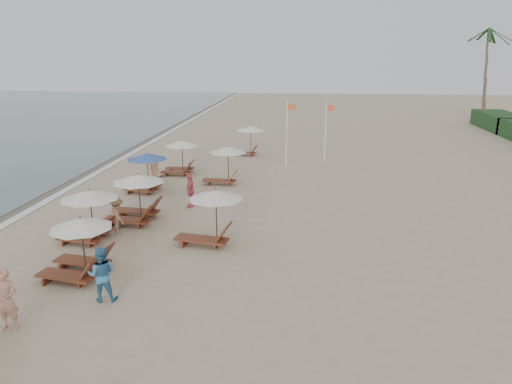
# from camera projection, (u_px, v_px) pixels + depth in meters

# --- Properties ---
(ground) EXTENTS (160.00, 160.00, 0.00)m
(ground) POSITION_uv_depth(u_px,v_px,m) (229.00, 297.00, 14.82)
(ground) COLOR tan
(ground) RESTS_ON ground
(wet_sand_band) EXTENTS (3.20, 140.00, 0.01)m
(wet_sand_band) POSITION_uv_depth(u_px,v_px,m) (36.00, 194.00, 25.65)
(wet_sand_band) COLOR #6B5E4C
(wet_sand_band) RESTS_ON ground
(foam_line) EXTENTS (0.50, 140.00, 0.02)m
(foam_line) POSITION_uv_depth(u_px,v_px,m) (58.00, 195.00, 25.51)
(foam_line) COLOR white
(foam_line) RESTS_ON ground
(lounger_station_1) EXTENTS (2.62, 2.20, 2.13)m
(lounger_station_1) POSITION_uv_depth(u_px,v_px,m) (76.00, 249.00, 15.96)
(lounger_station_1) COLOR brown
(lounger_station_1) RESTS_ON ground
(lounger_station_2) EXTENTS (2.57, 2.35, 2.15)m
(lounger_station_2) POSITION_uv_depth(u_px,v_px,m) (87.00, 213.00, 19.01)
(lounger_station_2) COLOR brown
(lounger_station_2) RESTS_ON ground
(lounger_station_3) EXTENTS (2.82, 2.37, 2.24)m
(lounger_station_3) POSITION_uv_depth(u_px,v_px,m) (134.00, 199.00, 21.17)
(lounger_station_3) COLOR brown
(lounger_station_3) RESTS_ON ground
(lounger_station_4) EXTENTS (2.50, 2.26, 2.20)m
(lounger_station_4) POSITION_uv_depth(u_px,v_px,m) (145.00, 171.00, 25.82)
(lounger_station_4) COLOR brown
(lounger_station_4) RESTS_ON ground
(lounger_station_5) EXTENTS (2.48, 2.22, 2.18)m
(lounger_station_5) POSITION_uv_depth(u_px,v_px,m) (179.00, 157.00, 29.65)
(lounger_station_5) COLOR brown
(lounger_station_5) RESTS_ON ground
(inland_station_0) EXTENTS (2.88, 2.24, 2.22)m
(inland_station_0) POSITION_uv_depth(u_px,v_px,m) (208.00, 214.00, 18.56)
(inland_station_0) COLOR brown
(inland_station_0) RESTS_ON ground
(inland_station_1) EXTENTS (2.68, 2.24, 2.22)m
(inland_station_1) POSITION_uv_depth(u_px,v_px,m) (224.00, 161.00, 27.27)
(inland_station_1) COLOR brown
(inland_station_1) RESTS_ON ground
(inland_station_2) EXTENTS (2.53, 2.24, 2.22)m
(inland_station_2) POSITION_uv_depth(u_px,v_px,m) (249.00, 136.00, 35.08)
(inland_station_2) COLOR brown
(inland_station_2) RESTS_ON ground
(beachgoer_near) EXTENTS (0.70, 0.48, 1.85)m
(beachgoer_near) POSITION_uv_depth(u_px,v_px,m) (6.00, 299.00, 12.83)
(beachgoer_near) COLOR tan
(beachgoer_near) RESTS_ON ground
(beachgoer_mid_a) EXTENTS (0.99, 0.85, 1.78)m
(beachgoer_mid_a) POSITION_uv_depth(u_px,v_px,m) (102.00, 274.00, 14.37)
(beachgoer_mid_a) COLOR teal
(beachgoer_mid_a) RESTS_ON ground
(beachgoer_mid_b) EXTENTS (1.13, 1.15, 1.59)m
(beachgoer_mid_b) POSITION_uv_depth(u_px,v_px,m) (117.00, 215.00, 19.93)
(beachgoer_mid_b) COLOR #966C4C
(beachgoer_mid_b) RESTS_ON ground
(beachgoer_far_a) EXTENTS (0.48, 1.04, 1.74)m
(beachgoer_far_a) POSITION_uv_depth(u_px,v_px,m) (190.00, 190.00, 23.25)
(beachgoer_far_a) COLOR #CE5257
(beachgoer_far_a) RESTS_ON ground
(beachgoer_far_b) EXTENTS (0.74, 0.98, 1.80)m
(beachgoer_far_b) POSITION_uv_depth(u_px,v_px,m) (153.00, 168.00, 27.65)
(beachgoer_far_b) COLOR tan
(beachgoer_far_b) RESTS_ON ground
(flag_pole_near) EXTENTS (0.59, 0.08, 4.45)m
(flag_pole_near) POSITION_uv_depth(u_px,v_px,m) (287.00, 131.00, 31.33)
(flag_pole_near) COLOR silver
(flag_pole_near) RESTS_ON ground
(flag_pole_far) EXTENTS (0.60, 0.08, 4.19)m
(flag_pole_far) POSITION_uv_depth(u_px,v_px,m) (326.00, 129.00, 32.99)
(flag_pole_far) COLOR silver
(flag_pole_far) RESTS_ON ground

